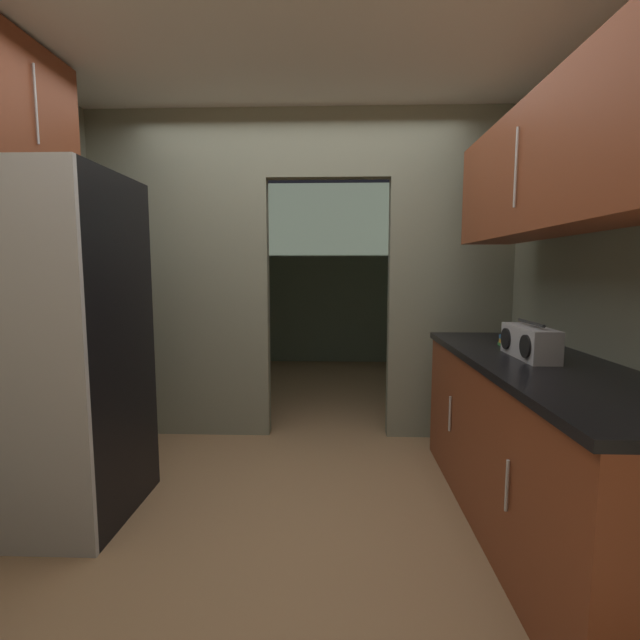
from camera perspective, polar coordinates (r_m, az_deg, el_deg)
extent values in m
plane|color=#93704C|center=(2.64, -4.89, -24.66)|extent=(20.00, 20.00, 0.00)
cube|color=silver|center=(2.96, -4.34, 31.76)|extent=(3.75, 6.75, 0.06)
cube|color=gray|center=(3.84, -17.14, 5.19)|extent=(1.41, 0.12, 2.60)
cube|color=gray|center=(3.74, 16.14, 5.19)|extent=(0.97, 0.12, 2.60)
cube|color=gray|center=(3.76, 1.08, 21.48)|extent=(0.97, 0.12, 0.52)
cube|color=slate|center=(6.66, -0.44, 5.85)|extent=(3.35, 0.10, 2.60)
cube|color=slate|center=(5.48, -18.47, 5.41)|extent=(0.10, 3.02, 2.60)
cube|color=slate|center=(5.31, 16.72, 5.45)|extent=(0.10, 3.02, 2.60)
cube|color=black|center=(2.84, -30.51, -3.21)|extent=(0.77, 0.75, 1.87)
cube|color=#B7BABC|center=(2.52, -35.25, -4.60)|extent=(0.77, 0.03, 1.87)
cube|color=brown|center=(2.66, 26.00, -14.79)|extent=(0.65, 2.12, 0.86)
cube|color=black|center=(2.54, 26.50, -5.20)|extent=(0.69, 2.12, 0.04)
cylinder|color=#B7BABC|center=(2.12, 22.67, -18.86)|extent=(0.01, 0.01, 0.22)
cylinder|color=#B7BABC|center=(2.95, 16.18, -11.38)|extent=(0.01, 0.01, 0.22)
cube|color=brown|center=(2.54, 27.63, 16.83)|extent=(0.34, 1.91, 0.63)
cylinder|color=#B7BABC|center=(2.47, 23.64, 17.34)|extent=(0.01, 0.01, 0.38)
cube|color=brown|center=(3.15, -35.34, 21.44)|extent=(0.34, 0.85, 0.69)
cylinder|color=#B7BABC|center=(3.05, -32.40, 22.17)|extent=(0.01, 0.01, 0.41)
cube|color=#B2B2B7|center=(2.59, 25.12, -2.59)|extent=(0.14, 0.43, 0.17)
cylinder|color=#262626|center=(2.58, 25.23, -0.33)|extent=(0.02, 0.30, 0.02)
cylinder|color=black|center=(2.45, 24.63, -3.07)|extent=(0.01, 0.12, 0.12)
cylinder|color=black|center=(2.68, 22.53, -2.19)|extent=(0.01, 0.12, 0.12)
cube|color=#388C47|center=(2.92, 23.13, -3.00)|extent=(0.10, 0.16, 0.02)
cube|color=gold|center=(2.91, 23.17, -2.59)|extent=(0.11, 0.12, 0.02)
cube|color=#2D609E|center=(2.91, 23.03, -2.09)|extent=(0.10, 0.13, 0.03)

